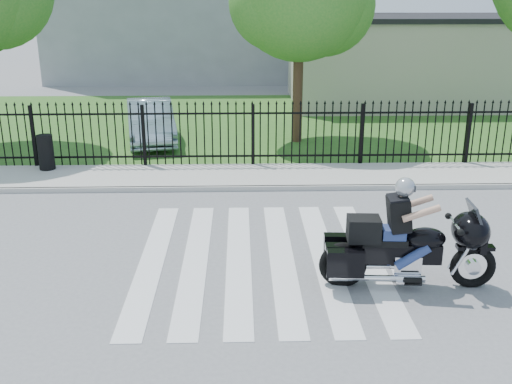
{
  "coord_description": "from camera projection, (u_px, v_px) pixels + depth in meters",
  "views": [
    {
      "loc": [
        -0.35,
        -10.1,
        4.76
      ],
      "look_at": [
        -0.05,
        0.95,
        1.0
      ],
      "focal_mm": 42.0,
      "sensor_mm": 36.0,
      "label": 1
    }
  ],
  "objects": [
    {
      "name": "ground",
      "position": [
        260.0,
        259.0,
        11.1
      ],
      "size": [
        120.0,
        120.0,
        0.0
      ],
      "primitive_type": "plane",
      "color": "slate",
      "rests_on": "ground"
    },
    {
      "name": "crosswalk",
      "position": [
        260.0,
        259.0,
        11.1
      ],
      "size": [
        5.0,
        5.5,
        0.01
      ],
      "primitive_type": null,
      "color": "silver",
      "rests_on": "ground"
    },
    {
      "name": "litter_bin",
      "position": [
        46.0,
        152.0,
        16.1
      ],
      "size": [
        0.43,
        0.43,
        0.94
      ],
      "primitive_type": "cylinder",
      "rotation": [
        0.0,
        0.0,
        0.02
      ],
      "color": "black",
      "rests_on": "sidewalk"
    },
    {
      "name": "building_low_roof",
      "position": [
        413.0,
        18.0,
        25.27
      ],
      "size": [
        10.2,
        6.2,
        0.2
      ],
      "primitive_type": "cube",
      "color": "black",
      "rests_on": "building_low"
    },
    {
      "name": "building_low",
      "position": [
        409.0,
        62.0,
        25.86
      ],
      "size": [
        10.0,
        6.0,
        3.5
      ],
      "primitive_type": "cube",
      "color": "#B3AC95",
      "rests_on": "ground"
    },
    {
      "name": "curb",
      "position": [
        255.0,
        188.0,
        14.87
      ],
      "size": [
        40.0,
        0.12,
        0.12
      ],
      "primitive_type": "cube",
      "color": "#ADAAA3",
      "rests_on": "ground"
    },
    {
      "name": "sidewalk",
      "position": [
        254.0,
        176.0,
        15.82
      ],
      "size": [
        40.0,
        2.0,
        0.12
      ],
      "primitive_type": "cube",
      "color": "#ADAAA3",
      "rests_on": "ground"
    },
    {
      "name": "parked_car",
      "position": [
        150.0,
        121.0,
        19.37
      ],
      "size": [
        2.16,
        4.26,
        1.34
      ],
      "primitive_type": "imported",
      "rotation": [
        0.0,
        0.0,
        0.19
      ],
      "color": "#8FA7B4",
      "rests_on": "grass_strip"
    },
    {
      "name": "grass_strip",
      "position": [
        249.0,
        122.0,
        22.46
      ],
      "size": [
        40.0,
        12.0,
        0.02
      ],
      "primitive_type": "cube",
      "color": "#2A5C1F",
      "rests_on": "ground"
    },
    {
      "name": "motorcycle_rider",
      "position": [
        404.0,
        242.0,
        9.88
      ],
      "size": [
        2.95,
        0.99,
        1.95
      ],
      "rotation": [
        0.0,
        0.0,
        -0.06
      ],
      "color": "black",
      "rests_on": "ground"
    },
    {
      "name": "iron_fence",
      "position": [
        253.0,
        136.0,
        16.49
      ],
      "size": [
        26.0,
        0.04,
        1.8
      ],
      "color": "black",
      "rests_on": "ground"
    }
  ]
}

